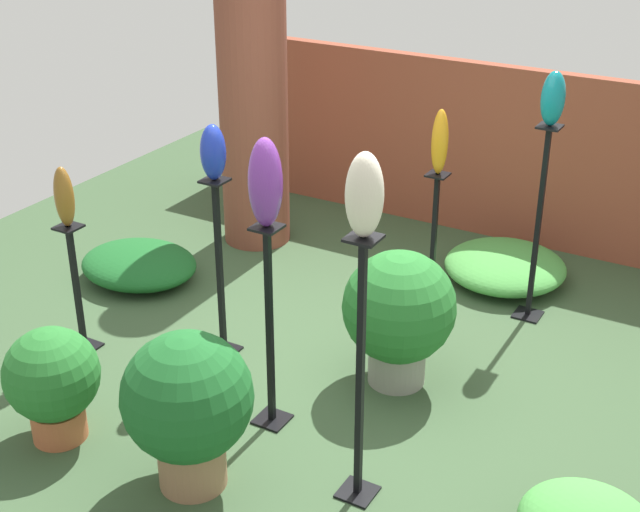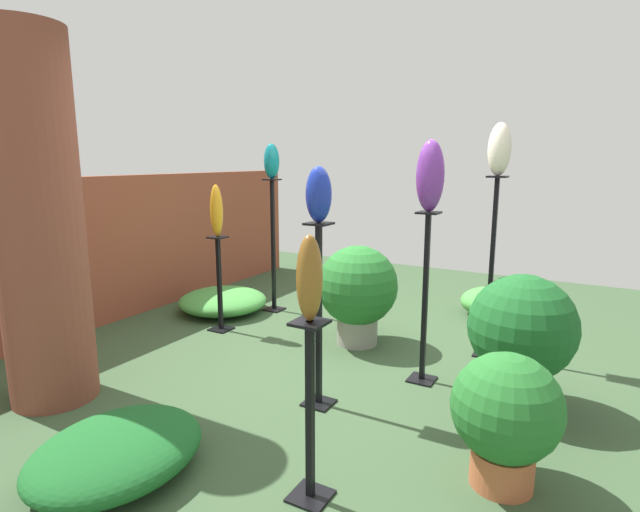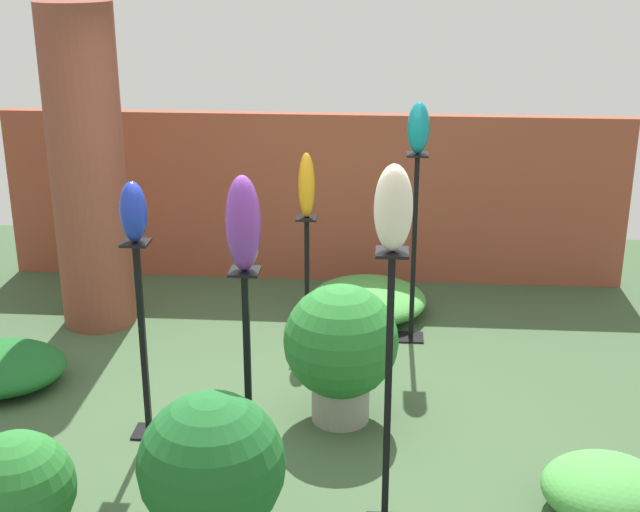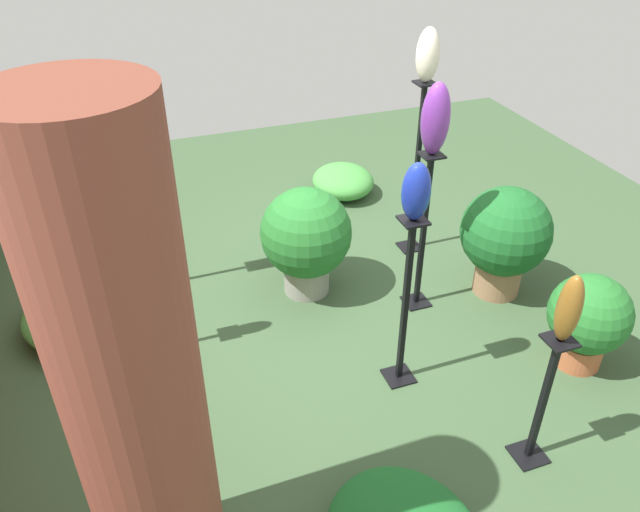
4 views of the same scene
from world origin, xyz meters
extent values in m
plane|color=#385133|center=(0.00, 0.00, 0.00)|extent=(8.00, 8.00, 0.00)
cube|color=brown|center=(0.00, 2.67, 0.77)|extent=(5.60, 0.12, 1.54)
cylinder|color=brown|center=(-1.67, 1.54, 1.28)|extent=(0.58, 0.58, 2.55)
cube|color=black|center=(0.69, -1.02, 0.01)|extent=(0.20, 0.20, 0.01)
cube|color=black|center=(0.69, -1.02, 0.78)|extent=(0.04, 0.04, 1.57)
cube|color=black|center=(0.69, -1.02, 1.56)|extent=(0.16, 0.16, 0.02)
cube|color=black|center=(-0.82, -0.18, 0.01)|extent=(0.20, 0.20, 0.01)
cube|color=black|center=(-0.82, -0.18, 0.65)|extent=(0.04, 0.04, 1.29)
cube|color=black|center=(-0.82, -0.18, 1.29)|extent=(0.16, 0.16, 0.02)
cube|color=black|center=(-0.08, -0.69, 0.01)|extent=(0.20, 0.20, 0.01)
cube|color=black|center=(-0.08, -0.69, 0.66)|extent=(0.04, 0.04, 1.33)
cube|color=black|center=(-0.08, -0.69, 1.32)|extent=(0.16, 0.16, 0.02)
cube|color=black|center=(0.05, 1.46, 0.01)|extent=(0.20, 0.20, 0.01)
cube|color=black|center=(0.05, 1.46, 0.48)|extent=(0.04, 0.04, 0.96)
cube|color=black|center=(0.05, 1.46, 0.95)|extent=(0.16, 0.16, 0.01)
cube|color=black|center=(-1.70, -0.63, 0.01)|extent=(0.20, 0.20, 0.01)
cube|color=black|center=(-1.70, -0.63, 0.47)|extent=(0.04, 0.04, 0.94)
cube|color=black|center=(-1.70, -0.63, 0.94)|extent=(0.16, 0.16, 0.01)
cube|color=black|center=(0.88, 1.38, 0.01)|extent=(0.20, 0.20, 0.01)
cube|color=black|center=(0.88, 1.38, 0.75)|extent=(0.04, 0.04, 1.49)
cube|color=black|center=(0.88, 1.38, 1.48)|extent=(0.16, 0.16, 0.02)
ellipsoid|color=beige|center=(0.69, -1.02, 1.78)|extent=(0.19, 0.18, 0.43)
ellipsoid|color=#192D9E|center=(-0.82, -0.18, 1.48)|extent=(0.16, 0.18, 0.37)
ellipsoid|color=#6B2D8C|center=(-0.08, -0.69, 1.58)|extent=(0.19, 0.21, 0.52)
ellipsoid|color=orange|center=(0.05, 1.46, 1.21)|extent=(0.13, 0.12, 0.51)
ellipsoid|color=brown|center=(-1.70, -0.63, 1.15)|extent=(0.14, 0.12, 0.42)
ellipsoid|color=#0F727A|center=(0.88, 1.38, 1.68)|extent=(0.16, 0.17, 0.38)
cylinder|color=gray|center=(0.39, 0.10, 0.12)|extent=(0.38, 0.38, 0.25)
sphere|color=#236B28|center=(0.39, 0.10, 0.56)|extent=(0.74, 0.74, 0.74)
cylinder|color=#936B4C|center=(-0.16, -1.40, 0.14)|extent=(0.38, 0.38, 0.27)
sphere|color=#195923|center=(-0.16, -1.40, 0.58)|extent=(0.72, 0.72, 0.72)
cylinder|color=#B25B38|center=(-1.11, -1.46, 0.10)|extent=(0.33, 0.33, 0.20)
sphere|color=#236B28|center=(-1.11, -1.46, 0.45)|extent=(0.57, 0.57, 0.57)
ellipsoid|color=#479942|center=(0.53, 1.84, 0.13)|extent=(0.97, 0.99, 0.26)
ellipsoid|color=#479942|center=(1.89, -0.82, 0.15)|extent=(0.70, 0.64, 0.31)
ellipsoid|color=#195923|center=(-2.05, 0.39, 0.13)|extent=(0.98, 0.83, 0.27)
camera|label=1|loc=(2.43, -4.48, 3.35)|focal=50.00mm
camera|label=2|loc=(-3.65, -1.80, 1.70)|focal=28.00mm
camera|label=3|loc=(0.64, -5.06, 2.99)|focal=50.00mm
camera|label=4|loc=(-3.64, 1.43, 3.16)|focal=35.00mm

